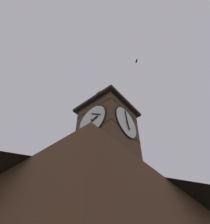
% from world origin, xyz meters
% --- Properties ---
extents(clock_tower, '(4.40, 4.40, 9.16)m').
position_xyz_m(clock_tower, '(0.36, -1.83, 11.81)').
color(clock_tower, brown).
rests_on(clock_tower, building_main).
extents(moon, '(1.92, 1.92, 1.92)m').
position_xyz_m(moon, '(-15.59, -38.47, 15.57)').
color(moon, silver).
extents(flying_bird_high, '(0.45, 0.46, 0.12)m').
position_xyz_m(flying_bird_high, '(-2.03, 0.92, 22.81)').
color(flying_bird_high, black).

